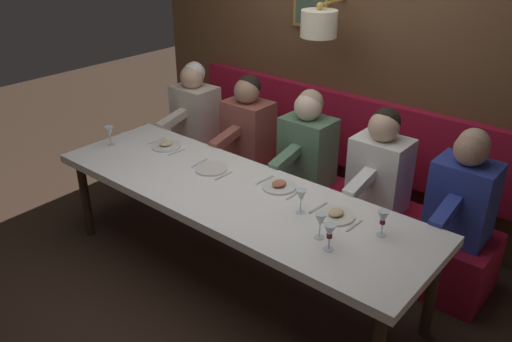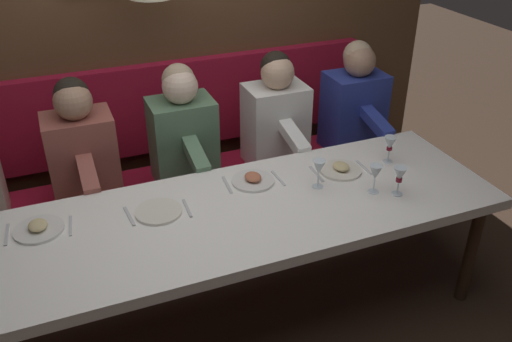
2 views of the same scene
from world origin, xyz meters
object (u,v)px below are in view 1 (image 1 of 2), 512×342
(diner_farthest, at_px, (195,107))
(diner_near, at_px, (380,164))
(diner_middle, at_px, (307,141))
(dining_table, at_px, (233,198))
(diner_far, at_px, (248,123))
(wine_glass_4, at_px, (301,196))
(wine_glass_0, at_px, (110,132))
(diner_nearest, at_px, (464,190))
(wine_glass_1, at_px, (330,232))
(wine_glass_2, at_px, (320,221))
(wine_glass_3, at_px, (383,218))

(diner_farthest, bearing_deg, diner_near, -90.00)
(diner_middle, bearing_deg, diner_near, -90.00)
(dining_table, height_order, diner_middle, diner_middle)
(diner_far, distance_m, wine_glass_4, 1.42)
(dining_table, distance_m, wine_glass_4, 0.56)
(diner_near, distance_m, wine_glass_4, 0.84)
(diner_farthest, bearing_deg, wine_glass_0, 179.98)
(diner_farthest, bearing_deg, diner_nearest, -90.00)
(wine_glass_4, bearing_deg, wine_glass_0, 93.89)
(diner_nearest, xyz_separation_m, wine_glass_1, (-1.06, 0.37, 0.04))
(diner_near, relative_size, wine_glass_4, 4.82)
(diner_middle, bearing_deg, wine_glass_2, -141.45)
(wine_glass_2, bearing_deg, diner_middle, 38.55)
(diner_nearest, bearing_deg, dining_table, 125.04)
(diner_near, relative_size, diner_farthest, 1.00)
(diner_nearest, bearing_deg, wine_glass_2, 154.43)
(wine_glass_4, bearing_deg, diner_nearest, -41.25)
(wine_glass_1, xyz_separation_m, wine_glass_4, (0.23, 0.36, 0.00))
(wine_glass_0, bearing_deg, dining_table, -86.87)
(diner_nearest, relative_size, diner_far, 1.00)
(dining_table, bearing_deg, wine_glass_3, -81.92)
(diner_nearest, xyz_separation_m, wine_glass_4, (-0.83, 0.73, 0.04))
(wine_glass_0, height_order, wine_glass_1, same)
(diner_middle, height_order, diner_farthest, same)
(diner_farthest, distance_m, wine_glass_4, 2.00)
(dining_table, bearing_deg, wine_glass_2, -97.84)
(diner_far, relative_size, wine_glass_2, 4.82)
(diner_nearest, relative_size, wine_glass_0, 4.82)
(diner_nearest, xyz_separation_m, wine_glass_0, (-0.95, 2.55, 0.04))
(diner_near, height_order, wine_glass_0, diner_near)
(diner_near, distance_m, diner_farthest, 1.93)
(dining_table, xyz_separation_m, diner_middle, (0.88, 0.00, 0.13))
(diner_nearest, height_order, diner_middle, same)
(dining_table, relative_size, diner_near, 3.63)
(wine_glass_0, xyz_separation_m, wine_glass_2, (-0.04, -2.07, 0.00))
(wine_glass_0, bearing_deg, wine_glass_2, -91.04)
(wine_glass_3, xyz_separation_m, wine_glass_4, (-0.10, 0.52, 0.00))
(wine_glass_1, bearing_deg, diner_far, 55.14)
(diner_nearest, relative_size, wine_glass_1, 4.82)
(diner_near, bearing_deg, wine_glass_4, 172.11)
(wine_glass_2, bearing_deg, diner_nearest, -25.57)
(wine_glass_2, bearing_deg, wine_glass_0, 88.96)
(diner_near, bearing_deg, wine_glass_0, 116.20)
(diner_nearest, xyz_separation_m, wine_glass_2, (-0.99, 0.47, 0.04))
(diner_near, height_order, wine_glass_4, diner_near)
(dining_table, xyz_separation_m, wine_glass_0, (-0.07, 1.29, 0.18))
(diner_far, bearing_deg, diner_nearest, -90.00)
(wine_glass_4, bearing_deg, wine_glass_1, -122.36)
(diner_near, height_order, diner_farthest, same)
(dining_table, relative_size, diner_far, 3.63)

